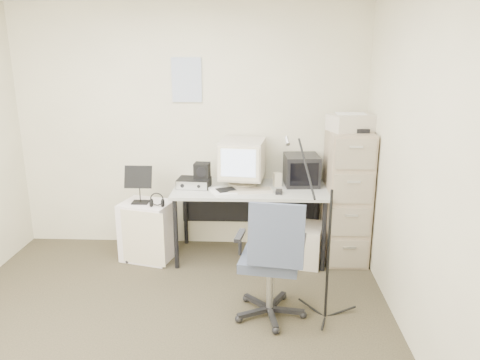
{
  "coord_description": "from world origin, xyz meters",
  "views": [
    {
      "loc": [
        0.71,
        -2.96,
        2.06
      ],
      "look_at": [
        0.55,
        0.95,
        0.95
      ],
      "focal_mm": 35.0,
      "sensor_mm": 36.0,
      "label": 1
    }
  ],
  "objects_px": {
    "filing_cabinet": "(346,196)",
    "office_chair": "(270,257)",
    "desk": "(250,222)",
    "side_cart": "(148,230)"
  },
  "relations": [
    {
      "from": "filing_cabinet",
      "to": "office_chair",
      "type": "height_order",
      "value": "filing_cabinet"
    },
    {
      "from": "filing_cabinet",
      "to": "office_chair",
      "type": "relative_size",
      "value": 1.3
    },
    {
      "from": "desk",
      "to": "office_chair",
      "type": "xyz_separation_m",
      "value": [
        0.18,
        -1.1,
        0.13
      ]
    },
    {
      "from": "office_chair",
      "to": "desk",
      "type": "bearing_deg",
      "value": 108.29
    },
    {
      "from": "desk",
      "to": "side_cart",
      "type": "distance_m",
      "value": 1.03
    },
    {
      "from": "office_chair",
      "to": "side_cart",
      "type": "distance_m",
      "value": 1.58
    },
    {
      "from": "filing_cabinet",
      "to": "side_cart",
      "type": "relative_size",
      "value": 2.2
    },
    {
      "from": "desk",
      "to": "office_chair",
      "type": "distance_m",
      "value": 1.12
    },
    {
      "from": "desk",
      "to": "office_chair",
      "type": "relative_size",
      "value": 1.5
    },
    {
      "from": "filing_cabinet",
      "to": "desk",
      "type": "height_order",
      "value": "filing_cabinet"
    }
  ]
}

